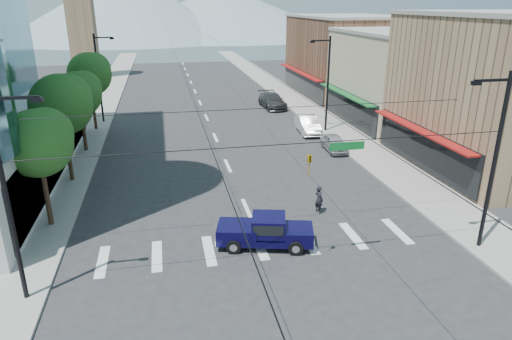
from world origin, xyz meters
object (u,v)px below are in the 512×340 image
(parked_car_near, at_px, (334,143))
(parked_car_mid, at_px, (308,125))
(pickup_truck, at_px, (265,231))
(parked_car_far, at_px, (272,101))
(pedestrian, at_px, (319,199))

(parked_car_near, distance_m, parked_car_mid, 5.91)
(pickup_truck, distance_m, parked_car_far, 33.03)
(parked_car_near, xyz_separation_m, parked_car_mid, (-0.46, 5.89, 0.14))
(parked_car_mid, bearing_deg, pickup_truck, -108.84)
(pedestrian, relative_size, parked_car_near, 0.43)
(parked_car_mid, height_order, parked_car_far, parked_car_far)
(parked_car_mid, bearing_deg, parked_car_near, -80.97)
(pedestrian, distance_m, parked_car_near, 12.47)
(pickup_truck, height_order, pedestrian, pedestrian)
(pedestrian, xyz_separation_m, parked_car_near, (5.27, 11.30, -0.18))
(parked_car_far, bearing_deg, pedestrian, -100.58)
(pedestrian, bearing_deg, pickup_truck, 107.84)
(parked_car_near, xyz_separation_m, parked_car_far, (-1.18, 17.46, 0.18))
(pickup_truck, xyz_separation_m, parked_car_mid, (8.86, 20.44, -0.06))
(pedestrian, bearing_deg, parked_car_far, -29.05)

